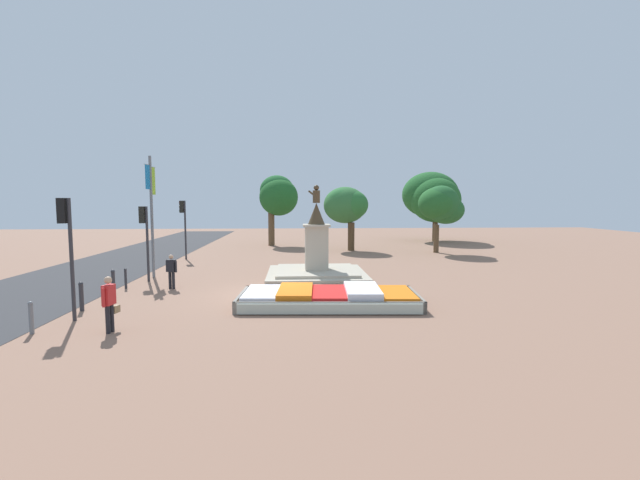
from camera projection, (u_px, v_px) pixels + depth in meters
ground_plane at (271, 294)px, 17.78m from camera, size 89.17×89.17×0.00m
street_asphalt_strip at (17, 298)px, 17.17m from camera, size 6.61×78.02×0.01m
flower_planter at (329, 298)px, 15.92m from camera, size 6.81×3.38×0.66m
statue_monument at (316, 258)px, 22.56m from camera, size 5.13×5.13×4.72m
traffic_light_near_crossing at (67, 236)px, 13.57m from camera, size 0.42×0.30×3.96m
traffic_light_mid_block at (145, 229)px, 20.47m from camera, size 0.41×0.28×3.62m
traffic_light_far_corner at (184, 219)px, 28.40m from camera, size 0.41×0.28×3.92m
banner_pole at (152, 211)px, 21.50m from camera, size 0.19×1.14×6.13m
pedestrian_with_handbag at (109, 301)px, 12.52m from camera, size 0.30×0.72×1.67m
pedestrian_near_planter at (171, 269)px, 18.87m from camera, size 0.53×0.35×1.52m
kerb_bollard_south at (31, 317)px, 12.41m from camera, size 0.14×0.14×0.97m
kerb_bollard_mid_a at (81, 296)px, 15.04m from camera, size 0.16×0.16×1.04m
kerb_bollard_mid_b at (113, 282)px, 17.62m from camera, size 0.16×0.16×1.06m
kerb_bollard_north at (126, 278)px, 18.94m from camera, size 0.12×0.12×0.91m
park_tree_far_left at (441, 205)px, 31.67m from camera, size 3.44×3.09×5.04m
park_tree_behind_statue at (278, 195)px, 37.63m from camera, size 3.39×3.56×6.18m
park_tree_far_right at (434, 198)px, 41.63m from camera, size 6.02×6.40×6.76m
park_tree_street_side at (346, 205)px, 33.64m from camera, size 3.48×3.49×5.03m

